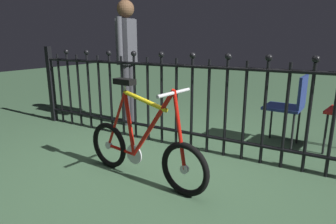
# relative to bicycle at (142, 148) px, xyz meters

# --- Properties ---
(ground_plane) EXTENTS (20.00, 20.00, 0.00)m
(ground_plane) POSITION_rel_bicycle_xyz_m (0.09, 0.13, -0.30)
(ground_plane) COLOR #3D5D40
(iron_fence) EXTENTS (4.86, 0.07, 1.12)m
(iron_fence) POSITION_rel_bicycle_xyz_m (0.01, 0.89, 0.28)
(iron_fence) COLOR black
(iron_fence) RESTS_ON ground
(bicycle) EXTENTS (1.33, 0.40, 0.89)m
(bicycle) POSITION_rel_bicycle_xyz_m (0.00, 0.00, 0.00)
(bicycle) COLOR black
(bicycle) RESTS_ON ground
(chair_navy) EXTENTS (0.43, 0.42, 0.83)m
(chair_navy) POSITION_rel_bicycle_xyz_m (0.97, 1.54, 0.22)
(chair_navy) COLOR black
(chair_navy) RESTS_ON ground
(person_visitor) EXTENTS (0.24, 0.47, 1.74)m
(person_visitor) POSITION_rel_bicycle_xyz_m (-1.21, 1.36, 0.76)
(person_visitor) COLOR #2D2D33
(person_visitor) RESTS_ON ground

